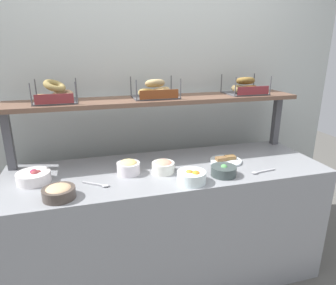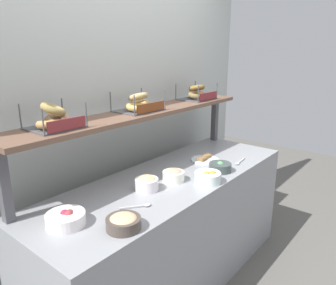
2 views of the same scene
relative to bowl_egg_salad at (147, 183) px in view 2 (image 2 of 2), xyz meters
name	(u,v)px [view 2 (image 2 of 2)]	position (x,y,z in m)	size (l,w,h in m)	color
ground_plane	(171,280)	(0.27, 0.02, -0.90)	(8.00, 8.00, 0.00)	#595651
back_wall	(116,117)	(0.27, 0.57, 0.30)	(3.31, 0.06, 2.40)	#B3BAB4
deli_counter	(171,231)	(0.27, 0.02, -0.47)	(2.11, 0.70, 0.85)	gray
shelf_riser_left	(4,185)	(-0.73, 0.29, 0.15)	(0.05, 0.05, 0.40)	#4C4C51
shelf_riser_right	(215,120)	(1.26, 0.29, 0.15)	(0.05, 0.05, 0.40)	#4C4C51
upper_shelf	(142,113)	(0.27, 0.29, 0.37)	(2.07, 0.32, 0.03)	brown
bowl_egg_salad	(147,183)	(0.00, 0.00, 0.00)	(0.15, 0.15, 0.09)	white
bowl_beet_salad	(66,219)	(-0.56, 0.03, -0.01)	(0.20, 0.20, 0.08)	white
bowl_lox_spread	(173,175)	(0.22, -0.04, 0.00)	(0.15, 0.15, 0.08)	white
bowl_veggie_mix	(220,167)	(0.57, -0.19, -0.01)	(0.16, 0.16, 0.07)	#3D4948
bowl_fruit_salad	(208,177)	(0.34, -0.23, -0.01)	(0.17, 0.17, 0.08)	white
bowl_hummus	(123,222)	(-0.41, -0.22, -0.01)	(0.17, 0.17, 0.07)	#4B413A
serving_plate_white	(205,159)	(0.69, 0.02, -0.04)	(0.22, 0.22, 0.04)	white
serving_spoon_near_plate	(239,162)	(0.82, -0.22, -0.04)	(0.18, 0.04, 0.01)	#B7B7BC
serving_spoon_by_edge	(141,206)	(-0.19, -0.13, -0.04)	(0.16, 0.11, 0.01)	#B7B7BC
bagel_basket_everything	(54,119)	(-0.41, 0.30, 0.43)	(0.29, 0.26, 0.15)	#4C4C51
bagel_basket_sesame	(138,104)	(0.25, 0.30, 0.43)	(0.32, 0.25, 0.14)	#4C4C51
bagel_basket_cinnamon_raisin	(197,94)	(0.96, 0.29, 0.43)	(0.30, 0.26, 0.14)	#4C4C51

